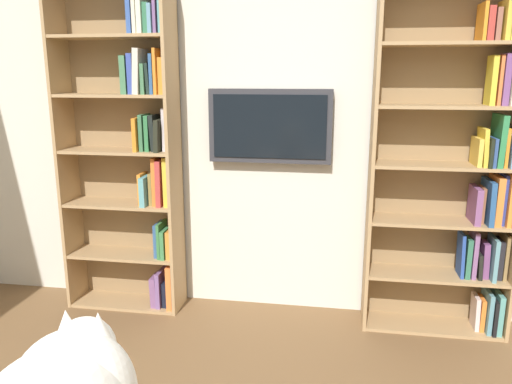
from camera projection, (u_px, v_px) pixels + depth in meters
name	position (u px, v px, depth m)	size (l,w,h in m)	color
wall_back	(277.00, 115.00, 3.29)	(4.52, 0.06, 2.70)	silver
bookshelf_left	(464.00, 164.00, 3.01)	(0.88, 0.28, 2.15)	tan
bookshelf_right	(133.00, 147.00, 3.33)	(0.79, 0.28, 2.22)	tan
wall_mounted_tv	(270.00, 126.00, 3.23)	(0.81, 0.07, 0.48)	#333338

